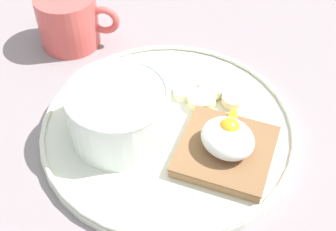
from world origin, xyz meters
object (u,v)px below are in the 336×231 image
Objects in this scene: banana_slice_right at (203,101)px; coffee_mug at (69,19)px; toast_slice at (226,151)px; banana_slice_front at (184,92)px; banana_slice_back at (233,99)px; poached_egg at (228,137)px; banana_slice_left at (212,88)px; oatmeal_bowl at (119,113)px.

banana_slice_right is 23.37cm from coffee_mug.
coffee_mug is (30.28, 0.33, 2.20)cm from toast_slice.
toast_slice is at bearing 162.18° from banana_slice_front.
toast_slice is at bearing 127.16° from banana_slice_back.
poached_egg is 10.62cm from banana_slice_left.
coffee_mug reaches higher than banana_slice_left.
poached_egg is at bearing 142.52° from banana_slice_left.
banana_slice_left is (-2.01, -3.09, 0.01)cm from banana_slice_front.
banana_slice_left is (8.27, -6.40, -0.17)cm from toast_slice.
banana_slice_back is 1.00× the size of banana_slice_right.
banana_slice_left is at bearing -71.17° from banana_slice_right.
oatmeal_bowl is 13.60cm from banana_slice_left.
toast_slice reaches higher than banana_slice_front.
banana_slice_back is at bearing -52.79° from poached_egg.
oatmeal_bowl reaches higher than banana_slice_front.
banana_slice_right is (7.39, -3.80, -0.08)cm from toast_slice.
banana_slice_back is 0.37× the size of coffee_mug.
banana_slice_back is (-5.14, -3.48, 0.07)cm from banana_slice_front.
toast_slice is 4.26× the size of banana_slice_front.
banana_slice_front is 2.94cm from banana_slice_right.
banana_slice_front is at bearing -17.39° from poached_egg.
poached_egg is at bearing 162.61° from banana_slice_front.
coffee_mug is (19.56, -6.36, -0.41)cm from oatmeal_bowl.
oatmeal_bowl is at bearing 162.00° from coffee_mug.
oatmeal_bowl reaches higher than banana_slice_back.
banana_slice_left is 0.37× the size of coffee_mug.
banana_slice_right is (-0.89, 2.60, 0.09)cm from banana_slice_left.
banana_slice_left is 1.01× the size of banana_slice_back.
toast_slice is 1.72× the size of poached_egg.
coffee_mug is (25.14, 7.12, 2.32)cm from banana_slice_back.
banana_slice_back is at bearing -112.47° from oatmeal_bowl.
banana_slice_right is (-2.90, -0.49, 0.10)cm from banana_slice_front.
oatmeal_bowl is at bearing 72.38° from banana_slice_right.
coffee_mug is at bearing 10.23° from banana_slice_right.
oatmeal_bowl is 3.11× the size of banana_slice_left.
banana_slice_right is at bearing -170.41° from banana_slice_front.
banana_slice_right is at bearing -27.20° from toast_slice.
poached_egg is at bearing 153.24° from banana_slice_right.
toast_slice is at bearing 142.29° from banana_slice_left.
banana_slice_front is at bearing -17.82° from toast_slice.
toast_slice is 3.66× the size of banana_slice_left.
banana_slice_back and banana_slice_right have the same top height.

